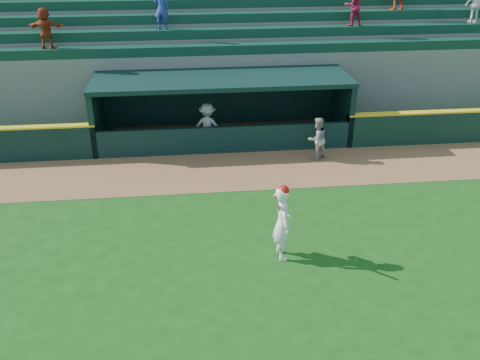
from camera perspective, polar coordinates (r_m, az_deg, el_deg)
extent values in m
plane|color=#144511|center=(13.76, 0.73, -7.82)|extent=(120.00, 120.00, 0.00)
cube|color=brown|center=(18.00, -1.14, 0.97)|extent=(40.00, 3.00, 0.01)
imported|color=#989994|center=(18.81, 8.22, 4.38)|extent=(0.92, 0.84, 1.53)
imported|color=#A9AAA4|center=(19.63, -3.48, 5.79)|extent=(1.18, 0.82, 1.68)
cube|color=#60605B|center=(20.55, -1.85, 4.35)|extent=(9.00, 2.60, 0.04)
cube|color=black|center=(20.35, -15.01, 6.62)|extent=(0.20, 2.60, 2.30)
cube|color=black|center=(20.98, 10.84, 7.65)|extent=(0.20, 2.60, 2.30)
cube|color=black|center=(21.38, -2.18, 8.46)|extent=(9.40, 0.20, 2.30)
cube|color=black|center=(19.78, -1.96, 10.69)|extent=(9.40, 2.80, 0.16)
cube|color=black|center=(19.24, -1.58, 4.31)|extent=(9.00, 0.16, 1.00)
cube|color=brown|center=(21.20, -2.04, 5.73)|extent=(8.40, 0.45, 0.10)
cube|color=slate|center=(21.79, -2.30, 9.65)|extent=(34.00, 0.85, 2.91)
cube|color=#0F3828|center=(21.25, -2.36, 13.78)|extent=(34.00, 0.60, 0.36)
cube|color=slate|center=(22.54, -2.47, 10.82)|extent=(34.00, 0.85, 3.36)
cube|color=#0F3828|center=(21.99, -2.54, 15.40)|extent=(34.00, 0.60, 0.36)
cube|color=slate|center=(23.30, -2.63, 11.91)|extent=(34.00, 0.85, 3.81)
cube|color=#0F3828|center=(22.74, -2.72, 16.92)|extent=(34.00, 0.60, 0.36)
cube|color=slate|center=(24.07, -2.78, 12.93)|extent=(34.00, 0.85, 4.26)
cube|color=#0F3828|center=(23.51, -2.89, 18.34)|extent=(34.00, 0.60, 0.36)
cube|color=slate|center=(24.84, -2.93, 13.89)|extent=(34.00, 0.85, 4.71)
cube|color=slate|center=(25.62, -3.06, 14.79)|extent=(34.00, 0.85, 5.16)
cube|color=slate|center=(26.41, -3.19, 15.64)|extent=(34.00, 0.85, 5.61)
cube|color=slate|center=(26.98, -3.27, 15.86)|extent=(34.50, 0.30, 5.61)
imported|color=white|center=(24.93, 23.87, 16.73)|extent=(0.89, 0.46, 1.45)
imported|color=#963117|center=(21.61, -20.03, 14.99)|extent=(1.43, 0.68, 1.49)
imported|color=#283793|center=(21.81, -8.37, 17.63)|extent=(0.64, 0.50, 1.56)
imported|color=#9F1837|center=(22.87, 12.01, 17.75)|extent=(0.85, 0.71, 1.55)
imported|color=white|center=(13.19, 4.54, -4.59)|extent=(0.53, 0.75, 1.93)
sphere|color=#AA1A09|center=(12.75, 4.68, -1.14)|extent=(0.27, 0.27, 0.27)
cylinder|color=tan|center=(12.64, 4.02, -2.56)|extent=(0.29, 0.47, 0.76)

